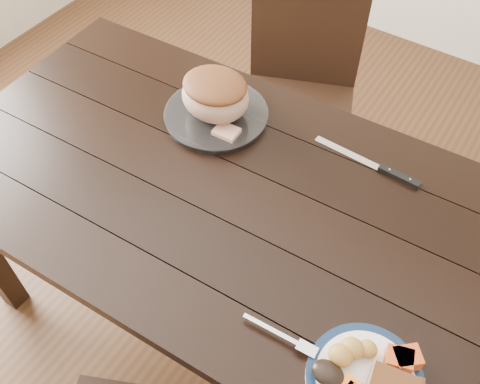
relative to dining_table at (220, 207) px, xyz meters
The scene contains 13 objects.
ground 0.66m from the dining_table, behind, with size 4.00×4.00×0.00m, color #472B16.
dining_table is the anchor object (origin of this frame).
chair_far 0.76m from the dining_table, 100.81° to the left, with size 0.55×0.56×0.93m.
dinner_plate 0.62m from the dining_table, 25.77° to the right, with size 0.25×0.25×0.02m, color white.
plate_rim 0.62m from the dining_table, 25.77° to the right, with size 0.25×0.25×0.02m, color #0B1D39.
serving_platter 0.29m from the dining_table, 126.77° to the left, with size 0.30×0.30×0.02m, color white.
roasted_potatoes 0.57m from the dining_table, 25.72° to the right, with size 0.09×0.09×0.04m.
pumpkin_wedges 0.65m from the dining_table, 18.21° to the right, with size 0.08×0.08×0.04m.
dark_mushroom 0.59m from the dining_table, 32.43° to the right, with size 0.07×0.05×0.03m, color black.
fork 0.48m from the dining_table, 37.36° to the right, with size 0.18×0.03×0.00m.
roast_joint 0.32m from the dining_table, 126.77° to the left, with size 0.21×0.18×0.13m, color tan.
cut_slice 0.22m from the dining_table, 118.17° to the left, with size 0.07×0.06×0.02m, color tan.
carving_knife 0.47m from the dining_table, 39.84° to the left, with size 0.32×0.03×0.01m.
Camera 1 is at (0.55, -0.73, 1.87)m, focal length 40.00 mm.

